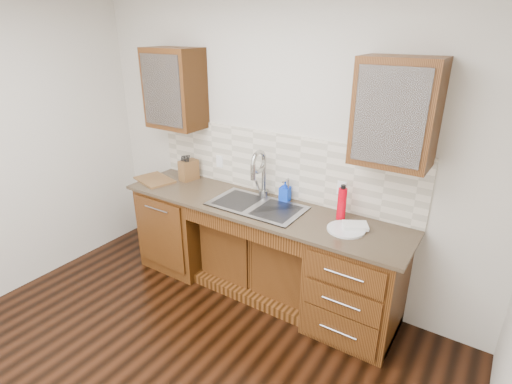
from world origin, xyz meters
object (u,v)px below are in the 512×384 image
Objects in this scene: soap_bottle at (285,191)px; water_bottle at (342,204)px; cutting_board at (155,180)px; plate at (346,229)px; knife_block at (189,170)px.

soap_bottle is 0.73× the size of water_bottle.
soap_bottle is 0.49× the size of cutting_board.
cutting_board is (-2.06, -0.05, 0.00)m from plate.
knife_block is 0.51× the size of cutting_board.
knife_block is (-1.66, 0.00, -0.03)m from water_bottle.
water_bottle is 0.67× the size of cutting_board.
plate is (0.11, -0.16, -0.13)m from water_bottle.
soap_bottle is 0.95× the size of knife_block.
soap_bottle reaches higher than plate.
water_bottle reaches higher than plate.
water_bottle is at bearing -12.21° from soap_bottle.
cutting_board is (-1.37, -0.29, -0.09)m from soap_bottle.
water_bottle is at bearing 10.50° from knife_block.
knife_block is at bearing 179.89° from water_bottle.
soap_bottle is 1.10m from knife_block.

